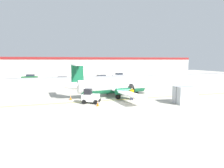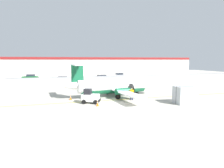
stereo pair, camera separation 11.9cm
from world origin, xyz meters
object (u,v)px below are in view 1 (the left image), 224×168
baggage_tug (90,97)px  parked_car_0 (30,77)px  parked_car_3 (119,76)px  traffic_cone_near_right (98,103)px  commuter_airplane (116,86)px  parked_car_1 (63,80)px  parked_car_2 (101,78)px  ground_crew_worker (132,93)px  cargo_container (185,95)px  traffic_cone_near_left (71,98)px

baggage_tug → parked_car_0: 34.92m
parked_car_3 → traffic_cone_near_right: bearing=-108.3°
commuter_airplane → traffic_cone_near_right: size_ratio=25.12×
parked_car_1 → parked_car_2: bearing=22.3°
baggage_tug → ground_crew_worker: size_ratio=1.52×
cargo_container → parked_car_3: cargo_container is taller
ground_crew_worker → traffic_cone_near_left: size_ratio=2.66×
parked_car_1 → traffic_cone_near_left: bearing=-82.8°
cargo_container → parked_car_2: (-3.39, 30.11, -0.21)m
baggage_tug → parked_car_3: 35.06m
traffic_cone_near_left → parked_car_1: size_ratio=0.15×
commuter_airplane → ground_crew_worker: size_ratio=9.46×
parked_car_0 → parked_car_1: size_ratio=0.96×
baggage_tug → parked_car_2: 27.60m
commuter_airplane → parked_car_2: bearing=76.6°
cargo_container → parked_car_1: (-13.40, 27.55, -0.21)m
ground_crew_worker → traffic_cone_near_left: 8.55m
ground_crew_worker → traffic_cone_near_right: 5.83m
traffic_cone_near_left → traffic_cone_near_right: bearing=-60.1°
cargo_container → parked_car_1: bearing=121.0°
parked_car_0 → parked_car_2: bearing=160.1°
cargo_container → parked_car_3: (3.63, 35.36, -0.21)m
traffic_cone_near_left → parked_car_0: (-7.84, 30.45, 0.58)m
baggage_tug → parked_car_2: size_ratio=0.59×
parked_car_3 → ground_crew_worker: bearing=-101.1°
commuter_airplane → cargo_container: size_ratio=6.26×
commuter_airplane → traffic_cone_near_left: size_ratio=25.12×
ground_crew_worker → parked_car_3: size_ratio=0.39×
ground_crew_worker → parked_car_0: (-15.96, 33.04, -0.06)m
commuter_airplane → parked_car_2: (3.44, 22.69, -0.71)m
baggage_tug → cargo_container: bearing=7.0°
traffic_cone_near_left → parked_car_1: bearing=89.3°
ground_crew_worker → parked_car_1: same height
parked_car_0 → traffic_cone_near_left: bearing=105.8°
ground_crew_worker → parked_car_0: 36.69m
ground_crew_worker → cargo_container: cargo_container is taller
traffic_cone_near_left → parked_car_3: 33.47m
traffic_cone_near_right → parked_car_1: (-2.49, 25.63, 0.58)m
parked_car_0 → parked_car_2: size_ratio=0.98×
baggage_tug → parked_car_0: bearing=131.7°
traffic_cone_near_left → parked_car_2: size_ratio=0.15×
cargo_container → parked_car_0: cargo_container is taller
traffic_cone_near_left → parked_car_0: size_ratio=0.15×
baggage_tug → traffic_cone_near_right: baggage_tug is taller
parked_car_1 → parked_car_2: (10.01, 2.56, 0.00)m
baggage_tug → commuter_airplane: bearing=63.7°
parked_car_0 → commuter_airplane: bearing=117.6°
cargo_container → commuter_airplane: bearing=137.6°
commuter_airplane → cargo_container: 10.09m
traffic_cone_near_right → commuter_airplane: bearing=53.4°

